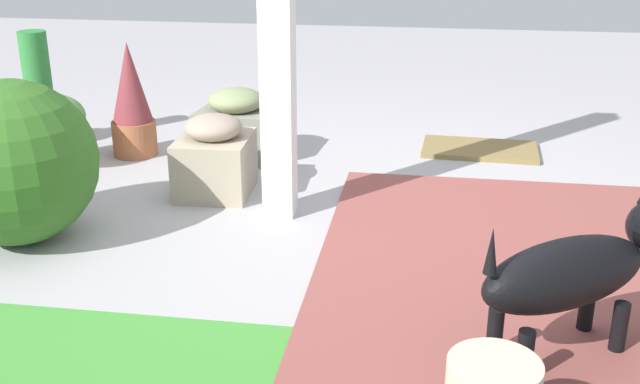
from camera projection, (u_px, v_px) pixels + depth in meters
The scene contains 10 objects.
ground_plane at pixel (339, 220), 3.65m from camera, with size 12.00×12.00×0.00m, color #A29EA2.
brick_path at pixel (540, 286), 3.01m from camera, with size 1.80×2.40×0.02m, color brown.
stone_planter_nearest at pixel (237, 125), 4.49m from camera, with size 0.46×0.39×0.42m.
stone_planter_near at pixel (215, 158), 3.94m from camera, with size 0.38×0.44×0.42m.
round_shrub at pixel (14, 163), 3.32m from camera, with size 0.73×0.73×0.73m, color #2F6020.
terracotta_pot_broad at pixel (47, 127), 4.27m from camera, with size 0.43×0.43×0.43m.
terracotta_pot_spiky at pixel (132, 102), 4.48m from camera, with size 0.26×0.26×0.68m.
terracotta_pot_tall at pixel (41, 105), 4.72m from camera, with size 0.30×0.30×0.70m.
dog at pixel (578, 269), 2.47m from camera, with size 0.72×0.57×0.54m.
doormat at pixel (480, 149), 4.64m from camera, with size 0.68×0.40×0.03m, color olive.
Camera 1 is at (-0.42, 3.34, 1.43)m, focal length 42.92 mm.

